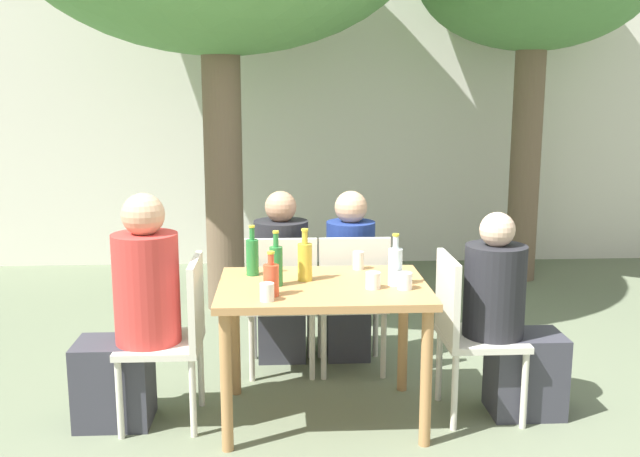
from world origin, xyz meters
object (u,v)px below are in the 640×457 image
Objects in this scene: green_bottle_3 at (252,256)px; person_seated_1 at (509,326)px; patio_chair_2 at (282,296)px; patio_chair_0 at (176,331)px; drinking_glass_2 at (373,280)px; patio_chair_1 at (467,325)px; person_seated_0 at (133,322)px; person_seated_3 at (349,285)px; green_bottle_0 at (276,265)px; water_bottle_2 at (395,265)px; soda_bottle_1 at (271,279)px; drinking_glass_0 at (358,260)px; drinking_glass_1 at (267,292)px; drinking_glass_3 at (405,281)px; person_seated_2 at (281,286)px; dining_table_front at (323,303)px; oil_cruet_4 at (305,260)px; patio_chair_3 at (352,295)px.

person_seated_1 is at bearing -8.70° from green_bottle_3.
green_bottle_3 is at bearing 69.08° from patio_chair_2.
patio_chair_0 is 10.43× the size of drinking_glass_2.
person_seated_0 is at bearing 90.00° from patio_chair_1.
person_seated_3 reaches higher than patio_chair_1.
water_bottle_2 is at bearing -2.04° from green_bottle_0.
person_seated_0 is at bearing 164.71° from soda_bottle_1.
green_bottle_3 reaches higher than patio_chair_1.
patio_chair_0 and patio_chair_1 have the same top height.
green_bottle_3 reaches higher than drinking_glass_0.
drinking_glass_1 is (-0.02, -0.09, -0.04)m from soda_bottle_1.
green_bottle_0 is at bearing 171.24° from drinking_glass_3.
drinking_glass_0 is (1.02, 0.32, 0.30)m from patio_chair_0.
person_seated_2 is at bearing 123.12° from drinking_glass_3.
dining_table_front is 1.23× the size of patio_chair_0.
oil_cruet_4 reaches higher than soda_bottle_1.
drinking_glass_2 is at bearing 19.51° from drinking_glass_1.
person_seated_1 is at bearing 90.00° from patio_chair_0.
drinking_glass_3 is at bearing -21.62° from oil_cruet_4.
person_seated_2 is 1.00× the size of person_seated_3.
patio_chair_0 is 0.65m from soda_bottle_1.
person_seated_2 is at bearing 88.34° from green_bottle_0.
green_bottle_3 is (-1.43, 0.22, 0.37)m from person_seated_1.
green_bottle_3 is (-0.61, -0.66, 0.36)m from person_seated_3.
patio_chair_0 is 0.78× the size of person_seated_2.
green_bottle_3 is (-0.11, 0.42, 0.02)m from soda_bottle_1.
patio_chair_3 is at bearing 60.88° from drinking_glass_1.
dining_table_front is 4.89× the size of soda_bottle_1.
water_bottle_2 reaches higher than drinking_glass_0.
green_bottle_0 is (-0.03, -0.89, 0.36)m from person_seated_2.
drinking_glass_2 is (0.49, -0.98, 0.29)m from person_seated_2.
oil_cruet_4 is (-0.32, -0.80, 0.36)m from person_seated_3.
water_bottle_2 is at bearing 26.19° from drinking_glass_2.
drinking_glass_0 is (0.50, 0.53, -0.04)m from soda_bottle_1.
person_seated_1 is 11.02× the size of drinking_glass_0.
drinking_glass_1 is (-0.07, -1.18, 0.29)m from person_seated_2.
green_bottle_0 reaches higher than patio_chair_2.
patio_chair_1 reaches higher than drinking_glass_3.
water_bottle_2 reaches higher than patio_chair_1.
patio_chair_1 is 1.14m from soda_bottle_1.
person_seated_0 is 1.31m from drinking_glass_2.
soda_bottle_1 is 2.55× the size of drinking_glass_1.
oil_cruet_4 reaches higher than patio_chair_2.
green_bottle_3 is at bearing 161.77° from water_bottle_2.
patio_chair_3 is 0.78× the size of person_seated_3.
dining_table_front is 0.32m from drinking_glass_2.
oil_cruet_4 reaches higher than drinking_glass_0.
person_seated_0 is (-1.83, -0.00, 0.06)m from patio_chair_1.
dining_table_front is 12.50× the size of drinking_glass_1.
drinking_glass_3 is at bearing -64.68° from water_bottle_2.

